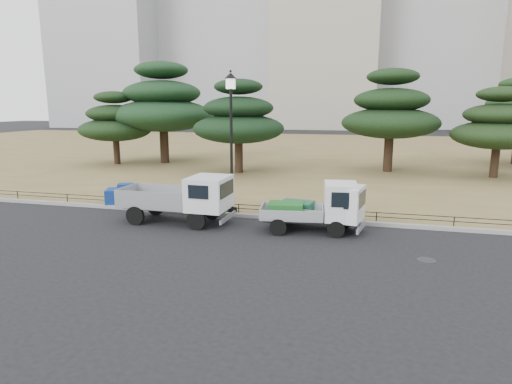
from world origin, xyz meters
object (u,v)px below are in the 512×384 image
(tarp_pile, at_px, (123,195))
(truck_kei_rear, at_px, (324,208))
(street_lamp, at_px, (231,119))
(truck_large, at_px, (182,197))
(truck_kei_front, at_px, (317,208))

(tarp_pile, bearing_deg, truck_kei_rear, -10.29)
(street_lamp, bearing_deg, truck_large, -131.84)
(tarp_pile, bearing_deg, truck_kei_front, -12.10)
(street_lamp, bearing_deg, truck_kei_rear, -18.84)
(street_lamp, relative_size, tarp_pile, 3.39)
(truck_kei_rear, xyz_separation_m, tarp_pile, (-10.13, 1.84, -0.37))
(street_lamp, distance_m, tarp_pile, 6.94)
(truck_kei_rear, relative_size, street_lamp, 0.61)
(truck_large, height_order, truck_kei_rear, truck_large)
(truck_large, relative_size, truck_kei_rear, 1.26)
(truck_large, bearing_deg, street_lamp, 49.37)
(street_lamp, bearing_deg, truck_kei_front, -23.38)
(truck_kei_rear, xyz_separation_m, street_lamp, (-4.31, 1.47, 3.39))
(truck_kei_front, bearing_deg, street_lamp, 149.60)
(truck_large, bearing_deg, truck_kei_front, 2.10)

